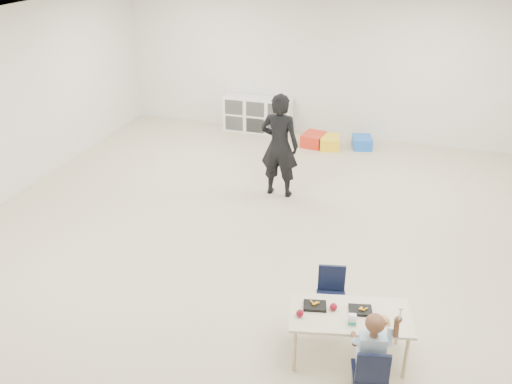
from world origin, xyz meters
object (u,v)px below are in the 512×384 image
(cubby_shelf, at_px, (258,115))
(child, at_px, (372,355))
(chair_near, at_px, (370,371))
(table, at_px, (348,335))
(adult, at_px, (279,146))

(cubby_shelf, bearing_deg, child, -64.91)
(chair_near, xyz_separation_m, cubby_shelf, (-3.01, 6.42, 0.03))
(table, xyz_separation_m, chair_near, (0.25, -0.46, 0.05))
(table, height_order, child, child)
(child, relative_size, adult, 0.61)
(child, height_order, adult, adult)
(cubby_shelf, distance_m, adult, 2.95)
(child, bearing_deg, chair_near, 0.00)
(table, height_order, adult, adult)
(cubby_shelf, bearing_deg, adult, -66.48)
(child, xyz_separation_m, adult, (-1.84, 3.75, 0.32))
(table, distance_m, cubby_shelf, 6.56)
(child, height_order, cubby_shelf, child)
(chair_near, relative_size, child, 0.63)
(table, xyz_separation_m, child, (0.25, -0.46, 0.23))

